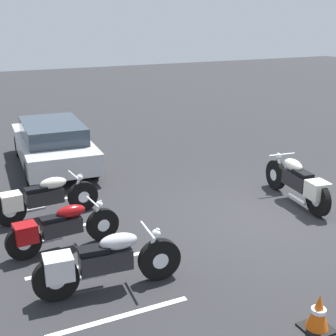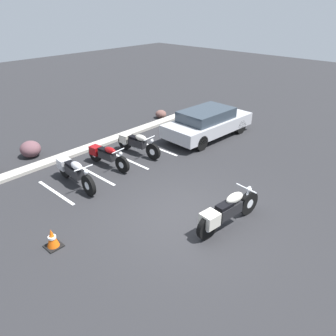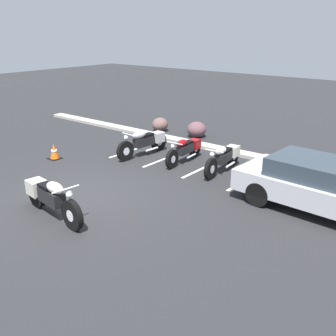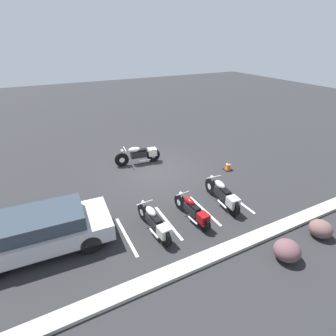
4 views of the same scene
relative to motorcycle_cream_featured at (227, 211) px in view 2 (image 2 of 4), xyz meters
name	(u,v)px [view 2 (image 2 of 4)]	position (x,y,z in m)	size (l,w,h in m)	color
ground	(185,217)	(-0.41, 1.11, -0.50)	(60.00, 60.00, 0.00)	#262628
motorcycle_cream_featured	(227,211)	(0.00, 0.00, 0.00)	(2.41, 0.73, 0.95)	black
parked_bike_0	(74,171)	(-1.47, 5.06, -0.02)	(0.65, 2.32, 0.91)	black
parked_bike_1	(106,155)	(0.10, 5.35, -0.07)	(0.59, 2.09, 0.82)	black
parked_bike_2	(136,143)	(1.61, 5.35, -0.04)	(0.62, 2.20, 0.86)	black
car_silver	(208,122)	(5.02, 4.36, 0.18)	(4.39, 2.04, 1.29)	black
concrete_curb	(68,155)	(-0.41, 7.15, -0.44)	(18.00, 0.50, 0.12)	#A8A399
landscape_rock_0	(31,149)	(-1.41, 8.21, -0.18)	(0.79, 0.79, 0.64)	brown
landscape_rock_2	(161,114)	(5.50, 7.71, -0.29)	(0.57, 0.52, 0.43)	brown
traffic_cone	(52,239)	(-3.63, 2.74, -0.25)	(0.40, 0.40, 0.54)	black
stall_line_0	(56,192)	(-2.22, 5.05, -0.50)	(0.10, 2.10, 0.00)	white
stall_line_1	(96,175)	(-0.63, 5.05, -0.50)	(0.10, 2.10, 0.00)	white
stall_line_2	(130,161)	(0.96, 5.05, -0.50)	(0.10, 2.10, 0.00)	white
stall_line_3	(158,149)	(2.55, 5.05, -0.50)	(0.10, 2.10, 0.00)	white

